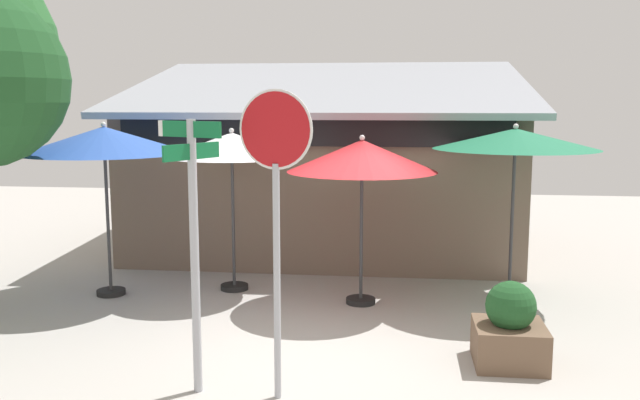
% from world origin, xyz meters
% --- Properties ---
extents(ground_plane, '(28.00, 28.00, 0.10)m').
position_xyz_m(ground_plane, '(0.00, 0.00, -0.05)').
color(ground_plane, '#ADA8A0').
extents(cafe_building, '(7.75, 5.17, 3.89)m').
position_xyz_m(cafe_building, '(-0.51, 5.33, 1.51)').
color(cafe_building, '#705B4C').
rests_on(cafe_building, ground).
extents(street_sign_post, '(0.75, 0.70, 2.82)m').
position_xyz_m(street_sign_post, '(-1.08, -1.76, 1.71)').
color(street_sign_post, '#A8AAB2').
rests_on(street_sign_post, ground).
extents(stop_sign, '(0.76, 0.22, 3.11)m').
position_xyz_m(stop_sign, '(-0.22, -1.82, 2.17)').
color(stop_sign, '#A8AAB2').
rests_on(stop_sign, ground).
extents(patio_umbrella_royal_blue_left, '(2.52, 2.52, 2.69)m').
position_xyz_m(patio_umbrella_royal_blue_left, '(-3.48, 1.51, 2.40)').
color(patio_umbrella_royal_blue_left, black).
rests_on(patio_umbrella_royal_blue_left, ground).
extents(patio_umbrella_ivory_center, '(2.08, 2.08, 2.58)m').
position_xyz_m(patio_umbrella_ivory_center, '(-1.64, 2.03, 2.30)').
color(patio_umbrella_ivory_center, black).
rests_on(patio_umbrella_ivory_center, ground).
extents(patio_umbrella_crimson_right, '(2.20, 2.20, 2.51)m').
position_xyz_m(patio_umbrella_crimson_right, '(0.42, 1.52, 2.20)').
color(patio_umbrella_crimson_right, black).
rests_on(patio_umbrella_crimson_right, ground).
extents(patio_umbrella_forest_green_far_right, '(2.42, 2.42, 2.67)m').
position_xyz_m(patio_umbrella_forest_green_far_right, '(2.65, 1.96, 2.42)').
color(patio_umbrella_forest_green_far_right, black).
rests_on(patio_umbrella_forest_green_far_right, ground).
extents(sidewalk_planter, '(0.80, 0.80, 0.98)m').
position_xyz_m(sidewalk_planter, '(2.25, -0.63, 0.41)').
color(sidewalk_planter, brown).
rests_on(sidewalk_planter, ground).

